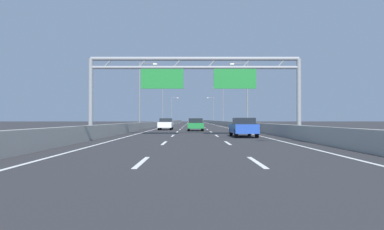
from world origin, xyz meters
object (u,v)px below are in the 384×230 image
streetlamp_right_far (223,103)px  streetlamp_right_distant (214,108)px  black_car (193,122)px  white_car (166,124)px  sign_gantry (196,76)px  orange_car (194,121)px  streetlamp_left_distant (173,108)px  blue_car (244,127)px  green_car (196,124)px  streetlamp_left_mid (142,91)px  streetlamp_left_far (164,103)px  streetlamp_right_mid (247,91)px  silver_car (194,122)px

streetlamp_right_far → streetlamp_right_distant: bearing=90.0°
black_car → white_car: black_car is taller
sign_gantry → streetlamp_right_distant: streetlamp_right_distant is taller
streetlamp_right_far → orange_car: (-7.28, 9.12, -4.66)m
streetlamp_left_distant → streetlamp_right_distant: size_ratio=1.00×
black_car → orange_car: black_car is taller
streetlamp_right_distant → blue_car: bearing=-92.1°
streetlamp_left_distant → sign_gantry: bearing=-85.8°
black_car → white_car: bearing=-94.3°
white_car → green_car: size_ratio=0.99×
streetlamp_right_distant → green_car: (-7.27, -88.96, -4.65)m
sign_gantry → streetlamp_left_mid: streetlamp_left_mid is taller
sign_gantry → green_car: size_ratio=4.10×
streetlamp_left_far → black_car: (7.33, 0.04, -4.63)m
black_car → green_car: 49.18m
streetlamp_right_mid → streetlamp_right_distant: bearing=90.0°
streetlamp_left_mid → white_car: bearing=-54.8°
streetlamp_right_far → orange_car: bearing=128.6°
streetlamp_right_far → white_car: 46.90m
black_car → streetlamp_right_distant: bearing=79.2°
streetlamp_left_distant → orange_car: (7.65, -30.70, -4.66)m
streetlamp_left_distant → black_car: (7.33, -39.78, -4.63)m
streetlamp_left_mid → streetlamp_right_distant: same height
streetlamp_right_distant → streetlamp_right_mid: bearing=-90.0°
streetlamp_left_mid → silver_car: bearing=71.3°
streetlamp_left_far → streetlamp_right_distant: same height
streetlamp_right_distant → orange_car: 31.89m
streetlamp_right_far → green_car: streetlamp_right_far is taller
blue_car → white_car: size_ratio=1.07×
streetlamp_left_far → silver_car: bearing=-67.3°
streetlamp_left_far → streetlamp_right_far: (14.93, 0.00, 0.00)m
streetlamp_right_mid → silver_car: size_ratio=2.04×
black_car → silver_car: 17.87m
white_car → streetlamp_left_mid: bearing=125.2°
streetlamp_left_mid → streetlamp_left_distant: same height
silver_car → streetlamp_right_mid: bearing=-71.2°
black_car → green_car: (0.33, -49.18, -0.02)m
sign_gantry → blue_car: size_ratio=3.84×
sign_gantry → streetlamp_left_far: (-7.53, 62.17, 0.56)m
streetlamp_right_mid → white_car: bearing=-153.4°
streetlamp_right_mid → blue_car: bearing=-99.1°
orange_car → streetlamp_right_mid: bearing=-81.5°
streetlamp_right_far → blue_car: 63.67m
blue_car → silver_car: (-3.70, 45.57, 0.03)m
streetlamp_right_mid → orange_car: streetlamp_right_mid is taller
streetlamp_right_distant → white_car: (-11.04, -85.17, -4.64)m
sign_gantry → orange_car: 71.41m
streetlamp_right_mid → streetlamp_right_far: size_ratio=1.00×
blue_car → streetlamp_left_far: bearing=100.0°
blue_car → orange_car: bearing=92.8°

